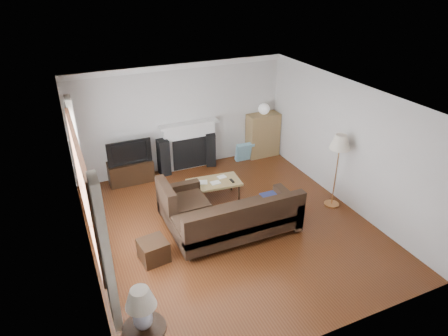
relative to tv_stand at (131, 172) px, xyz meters
name	(u,v)px	position (x,y,z in m)	size (l,w,h in m)	color
room	(231,168)	(1.32, -2.50, 1.00)	(5.10, 5.60, 2.54)	#532812
window	(84,186)	(-1.13, -2.70, 1.30)	(0.12, 2.74, 1.54)	#965737
curtain_near	(106,256)	(-1.08, -4.22, 1.15)	(0.10, 0.35, 2.10)	beige
curtain_far	(78,154)	(-1.08, -1.18, 1.15)	(0.10, 0.35, 2.10)	beige
fireplace	(190,145)	(1.47, 0.14, 0.33)	(1.40, 0.26, 1.15)	white
tv_stand	(131,172)	(0.00, 0.00, 0.00)	(0.98, 0.44, 0.49)	black
television	(128,151)	(0.00, 0.00, 0.52)	(0.96, 0.13, 0.55)	black
speaker_left	(164,157)	(0.79, 0.05, 0.18)	(0.24, 0.29, 0.86)	black
speaker_right	(211,149)	(1.97, 0.05, 0.16)	(0.23, 0.27, 0.82)	black
bookshelf	(263,135)	(3.39, 0.03, 0.31)	(0.81, 0.38, 1.11)	olive
globe_lamp	(264,109)	(3.39, 0.03, 1.00)	(0.27, 0.27, 0.27)	white
sectional_sofa	(238,217)	(1.32, -2.80, 0.15)	(2.46, 1.80, 0.80)	black
coffee_table	(214,190)	(1.42, -1.46, -0.03)	(1.08, 0.59, 0.42)	olive
footstool	(153,250)	(-0.25, -2.83, -0.06)	(0.44, 0.44, 0.37)	black
floor_lamp	(336,171)	(3.54, -2.66, 0.53)	(0.40, 0.40, 1.55)	#B97840
table_lamp	(142,310)	(-0.83, -4.73, 0.69)	(0.36, 0.36, 0.58)	silver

